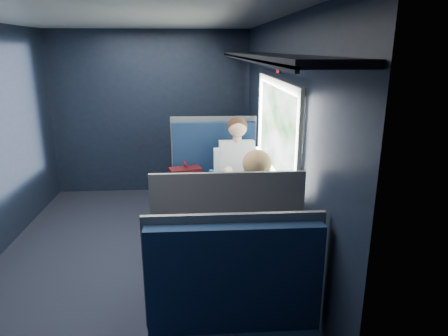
{
  "coord_description": "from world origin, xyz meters",
  "views": [
    {
      "loc": [
        0.66,
        -3.63,
        2.04
      ],
      "look_at": [
        0.9,
        0.0,
        0.95
      ],
      "focal_mm": 32.0,
      "sensor_mm": 36.0,
      "label": 1
    }
  ],
  "objects": [
    {
      "name": "ground",
      "position": [
        0.0,
        0.0,
        -0.01
      ],
      "size": [
        2.8,
        4.2,
        0.01
      ],
      "primitive_type": "cube",
      "color": "black"
    },
    {
      "name": "cup",
      "position": [
        1.33,
        0.44,
        0.79
      ],
      "size": [
        0.08,
        0.08,
        0.1
      ],
      "primitive_type": "cylinder",
      "color": "white",
      "rests_on": "table"
    },
    {
      "name": "seat_row_front",
      "position": [
        0.85,
        1.8,
        0.41
      ],
      "size": [
        1.04,
        0.51,
        1.16
      ],
      "color": "#0D1D3C",
      "rests_on": "ground"
    },
    {
      "name": "table",
      "position": [
        1.03,
        0.0,
        0.66
      ],
      "size": [
        0.62,
        1.0,
        0.74
      ],
      "color": "#54565E",
      "rests_on": "ground"
    },
    {
      "name": "room_shell",
      "position": [
        0.02,
        0.0,
        1.48
      ],
      "size": [
        3.0,
        4.4,
        2.4
      ],
      "color": "black",
      "rests_on": "ground"
    },
    {
      "name": "seat_bay_far",
      "position": [
        0.85,
        -0.87,
        0.41
      ],
      "size": [
        1.04,
        0.62,
        1.26
      ],
      "color": "#0D1D3C",
      "rests_on": "ground"
    },
    {
      "name": "papers",
      "position": [
        1.1,
        -0.11,
        0.74
      ],
      "size": [
        0.57,
        0.76,
        0.01
      ],
      "primitive_type": "cube",
      "rotation": [
        0.0,
        0.0,
        -0.13
      ],
      "color": "white",
      "rests_on": "table"
    },
    {
      "name": "woman",
      "position": [
        1.1,
        -0.71,
        0.73
      ],
      "size": [
        0.53,
        0.56,
        1.32
      ],
      "color": "black",
      "rests_on": "ground"
    },
    {
      "name": "laptop",
      "position": [
        1.21,
        0.08,
        0.8
      ],
      "size": [
        0.27,
        0.33,
        0.23
      ],
      "color": "silver",
      "rests_on": "table"
    },
    {
      "name": "bottle_small",
      "position": [
        1.21,
        0.18,
        0.84
      ],
      "size": [
        0.07,
        0.07,
        0.22
      ],
      "color": "silver",
      "rests_on": "table"
    },
    {
      "name": "seat_bay_near",
      "position": [
        0.83,
        0.87,
        0.42
      ],
      "size": [
        1.07,
        0.62,
        1.26
      ],
      "color": "#0D1D3C",
      "rests_on": "ground"
    },
    {
      "name": "man",
      "position": [
        1.1,
        0.7,
        0.72
      ],
      "size": [
        0.53,
        0.56,
        1.32
      ],
      "color": "black",
      "rests_on": "ground"
    }
  ]
}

